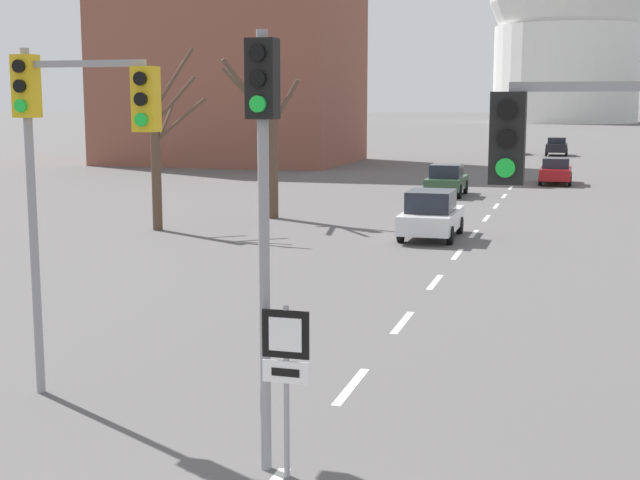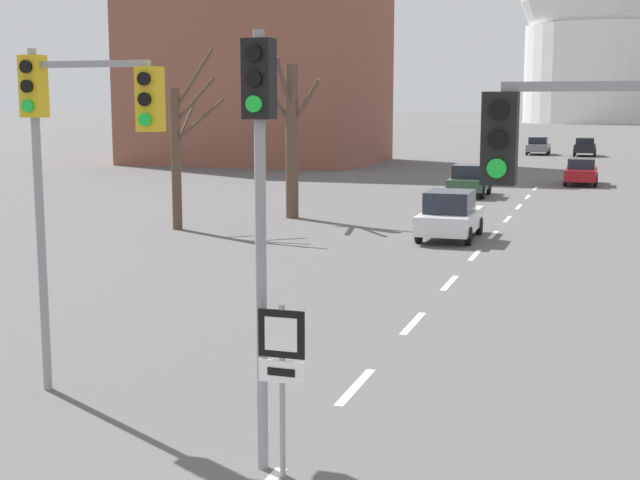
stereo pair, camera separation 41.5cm
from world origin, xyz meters
TOP-DOWN VIEW (x-y plane):
  - lane_stripe_1 at (0.00, 7.40)m, footprint 0.16×2.00m
  - lane_stripe_2 at (0.00, 11.90)m, footprint 0.16×2.00m
  - lane_stripe_3 at (0.00, 16.40)m, footprint 0.16×2.00m
  - lane_stripe_4 at (0.00, 20.90)m, footprint 0.16×2.00m
  - lane_stripe_5 at (0.00, 25.40)m, footprint 0.16×2.00m
  - lane_stripe_6 at (0.00, 29.90)m, footprint 0.16×2.00m
  - lane_stripe_7 at (0.00, 34.40)m, footprint 0.16×2.00m
  - lane_stripe_8 at (0.00, 38.90)m, footprint 0.16×2.00m
  - lane_stripe_9 at (0.00, 43.40)m, footprint 0.16×2.00m
  - traffic_signal_centre_tall at (-0.24, 3.84)m, footprint 0.36×0.34m
  - traffic_signal_near_left at (-4.08, 5.71)m, footprint 2.39×0.34m
  - route_sign_post at (0.11, 3.64)m, footprint 0.60×0.08m
  - sedan_near_left at (-1.32, 23.97)m, footprint 1.84×4.08m
  - sedan_near_right at (1.67, 75.15)m, footprint 1.87×3.96m
  - sedan_mid_centre at (2.30, 46.50)m, footprint 1.79×4.23m
  - sedan_far_left at (-2.39, 76.19)m, footprint 1.96×4.11m
  - sedan_far_right at (-2.83, 38.29)m, footprint 1.81×3.87m
  - bare_tree_left_near at (-11.19, 23.25)m, footprint 2.38×2.68m
  - bare_tree_left_far at (-8.48, 27.56)m, footprint 3.60×2.02m
  - capitol_dome at (0.00, 209.03)m, footprint 36.29×36.29m
  - apartment_block_left at (-22.41, 59.05)m, footprint 18.00×14.00m

SIDE VIEW (x-z plane):
  - lane_stripe_1 at x=0.00m, z-range 0.00..0.01m
  - lane_stripe_2 at x=0.00m, z-range 0.00..0.01m
  - lane_stripe_3 at x=0.00m, z-range 0.00..0.01m
  - lane_stripe_4 at x=0.00m, z-range 0.00..0.01m
  - lane_stripe_5 at x=0.00m, z-range 0.00..0.01m
  - lane_stripe_6 at x=0.00m, z-range 0.00..0.01m
  - lane_stripe_7 at x=0.00m, z-range 0.00..0.01m
  - lane_stripe_8 at x=0.00m, z-range 0.00..0.01m
  - lane_stripe_9 at x=0.00m, z-range 0.00..0.01m
  - sedan_mid_centre at x=2.30m, z-range 0.01..1.52m
  - sedan_far_left at x=-2.39m, z-range 0.00..1.60m
  - sedan_far_right at x=-2.83m, z-range 0.01..1.61m
  - sedan_near_right at x=1.67m, z-range 0.02..1.62m
  - sedan_near_left at x=-1.32m, z-range -0.01..1.66m
  - route_sign_post at x=0.11m, z-range 0.39..2.59m
  - bare_tree_left_near at x=-11.19m, z-range -0.23..6.38m
  - bare_tree_left_far at x=-8.48m, z-range 0.20..6.66m
  - traffic_signal_centre_tall at x=-0.24m, z-range 1.07..6.59m
  - traffic_signal_near_left at x=-4.08m, z-range 1.43..6.92m
  - apartment_block_left at x=-22.41m, z-range 0.00..19.65m
  - capitol_dome at x=0.00m, z-range -0.66..50.59m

